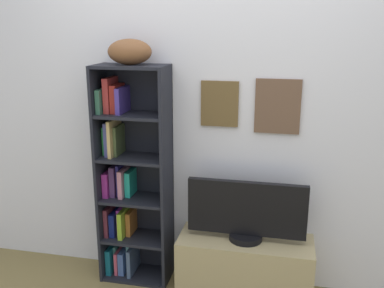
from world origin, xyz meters
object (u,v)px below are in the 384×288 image
Objects in this scene: football at (130,52)px; tv_stand at (244,266)px; television at (246,212)px; bookshelf at (129,181)px.

tv_stand is (0.78, -0.04, -1.41)m from football.
television is (0.00, 0.00, 0.40)m from tv_stand.
bookshelf is at bearing 175.17° from tv_stand.
football is 1.27m from television.
football is 0.32× the size of tv_stand.
bookshelf is at bearing 152.72° from football.
bookshelf reaches higher than tv_stand.
bookshelf is 0.84m from television.
bookshelf reaches higher than television.
bookshelf is 0.89m from football.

